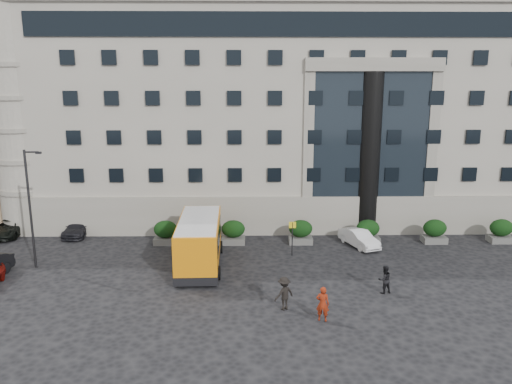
% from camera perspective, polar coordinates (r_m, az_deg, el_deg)
% --- Properties ---
extents(ground, '(120.00, 120.00, 0.00)m').
position_cam_1_polar(ground, '(31.58, -5.22, -10.42)').
color(ground, black).
rests_on(ground, ground).
extents(civic_building, '(44.00, 24.00, 18.00)m').
position_cam_1_polar(civic_building, '(51.19, 3.20, 8.94)').
color(civic_building, gray).
rests_on(civic_building, ground).
extents(entrance_column, '(1.80, 1.80, 13.00)m').
position_cam_1_polar(entrance_column, '(40.84, 12.78, 4.14)').
color(entrance_column, black).
rests_on(entrance_column, ground).
extents(apartment_far, '(13.00, 13.00, 22.00)m').
position_cam_1_polar(apartment_far, '(73.12, -25.04, 10.50)').
color(apartment_far, brown).
rests_on(apartment_far, ground).
extents(hedge_a, '(1.80, 1.26, 1.84)m').
position_cam_1_polar(hedge_a, '(39.02, -10.29, -4.55)').
color(hedge_a, '#565654').
rests_on(hedge_a, ground).
extents(hedge_b, '(1.80, 1.26, 1.84)m').
position_cam_1_polar(hedge_b, '(38.52, -2.61, -4.58)').
color(hedge_b, '#565654').
rests_on(hedge_b, ground).
extents(hedge_c, '(1.80, 1.26, 1.84)m').
position_cam_1_polar(hedge_c, '(38.71, 5.13, -4.53)').
color(hedge_c, '#565654').
rests_on(hedge_c, ground).
extents(hedge_d, '(1.80, 1.26, 1.84)m').
position_cam_1_polar(hedge_d, '(39.59, 12.66, -4.40)').
color(hedge_d, '#565654').
rests_on(hedge_d, ground).
extents(hedge_e, '(1.80, 1.26, 1.84)m').
position_cam_1_polar(hedge_e, '(41.12, 19.74, -4.21)').
color(hedge_e, '#565654').
rests_on(hedge_e, ground).
extents(hedge_f, '(1.80, 1.26, 1.84)m').
position_cam_1_polar(hedge_f, '(43.22, 26.22, -3.98)').
color(hedge_f, '#565654').
rests_on(hedge_f, ground).
extents(street_lamp, '(1.16, 0.18, 8.00)m').
position_cam_1_polar(street_lamp, '(35.91, -24.36, -1.32)').
color(street_lamp, '#262628').
rests_on(street_lamp, ground).
extents(bus_stop_sign, '(0.50, 0.08, 2.52)m').
position_cam_1_polar(bus_stop_sign, '(35.72, 4.18, -4.65)').
color(bus_stop_sign, '#262628').
rests_on(bus_stop_sign, ground).
extents(minibus, '(3.09, 7.88, 3.26)m').
position_cam_1_polar(minibus, '(33.94, -6.50, -5.54)').
color(minibus, orange).
rests_on(minibus, ground).
extents(red_truck, '(2.70, 4.92, 2.53)m').
position_cam_1_polar(red_truck, '(50.68, -17.41, -0.49)').
color(red_truck, maroon).
rests_on(red_truck, ground).
extents(parked_car_c, '(1.77, 4.26, 1.23)m').
position_cam_1_polar(parked_car_c, '(43.20, -19.64, -3.83)').
color(parked_car_c, black).
rests_on(parked_car_c, ground).
extents(parked_car_d, '(2.19, 4.70, 1.30)m').
position_cam_1_polar(parked_car_d, '(45.17, -26.32, -3.67)').
color(parked_car_d, black).
rests_on(parked_car_d, ground).
extents(white_taxi, '(2.72, 4.17, 1.30)m').
position_cam_1_polar(white_taxi, '(38.74, 11.70, -5.17)').
color(white_taxi, silver).
rests_on(white_taxi, ground).
extents(pedestrian_a, '(0.79, 0.63, 1.90)m').
position_cam_1_polar(pedestrian_a, '(26.91, 7.62, -12.55)').
color(pedestrian_a, maroon).
rests_on(pedestrian_a, ground).
extents(pedestrian_b, '(0.99, 0.87, 1.71)m').
position_cam_1_polar(pedestrian_b, '(30.85, 14.47, -9.65)').
color(pedestrian_b, black).
rests_on(pedestrian_b, ground).
extents(pedestrian_c, '(1.39, 1.24, 1.87)m').
position_cam_1_polar(pedestrian_c, '(27.93, 3.23, -11.50)').
color(pedestrian_c, black).
rests_on(pedestrian_c, ground).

